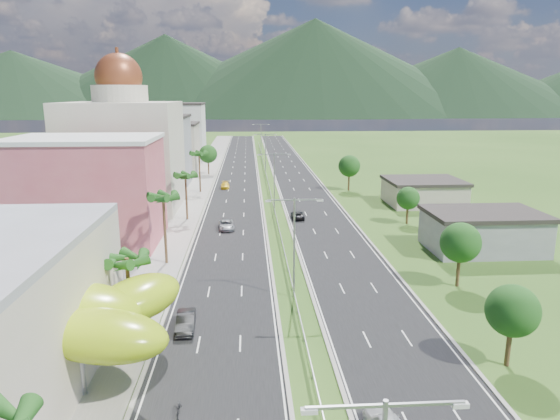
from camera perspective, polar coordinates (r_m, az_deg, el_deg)
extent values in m
plane|color=#2D5119|center=(45.97, 2.76, -14.80)|extent=(500.00, 500.00, 0.00)
cube|color=black|center=(132.12, -4.83, 3.77)|extent=(11.00, 260.00, 0.04)
cube|color=black|center=(132.65, 1.67, 3.84)|extent=(11.00, 260.00, 0.04)
cube|color=gray|center=(132.65, -8.95, 3.71)|extent=(7.00, 260.00, 0.12)
cube|color=gray|center=(114.35, -1.24, 2.64)|extent=(0.08, 216.00, 0.28)
cube|color=gray|center=(215.42, -2.42, 7.53)|extent=(0.10, 0.12, 0.70)
cube|color=gray|center=(19.01, 7.48, -21.42)|extent=(2.88, 0.12, 0.12)
cube|color=gray|center=(19.72, 16.28, -20.49)|extent=(2.88, 0.12, 0.12)
cube|color=silver|center=(18.89, 3.36, -21.94)|extent=(0.60, 0.25, 0.18)
cube|color=silver|center=(20.21, 19.90, -20.21)|extent=(0.60, 0.25, 0.18)
cylinder|color=gray|center=(53.03, 1.62, -4.44)|extent=(0.20, 0.20, 11.00)
cube|color=gray|center=(51.56, 0.07, 1.15)|extent=(2.88, 0.12, 0.12)
cube|color=gray|center=(51.83, 3.25, 1.19)|extent=(2.88, 0.12, 0.12)
cube|color=silver|center=(51.52, -1.35, 1.02)|extent=(0.60, 0.25, 0.18)
cube|color=silver|center=(52.02, 4.65, 1.10)|extent=(0.60, 0.25, 0.18)
cylinder|color=gray|center=(91.86, -0.66, 3.12)|extent=(0.20, 0.20, 11.00)
cube|color=gray|center=(91.02, -1.58, 6.40)|extent=(2.88, 0.12, 0.12)
cube|color=gray|center=(91.17, 0.24, 6.42)|extent=(2.88, 0.12, 0.12)
cube|color=silver|center=(90.99, -2.39, 6.33)|extent=(0.60, 0.25, 0.18)
cube|color=silver|center=(91.28, 1.04, 6.36)|extent=(0.60, 0.25, 0.18)
cylinder|color=gray|center=(136.35, -1.67, 6.43)|extent=(0.20, 0.20, 11.00)
cube|color=gray|center=(135.79, -2.30, 8.64)|extent=(2.88, 0.12, 0.12)
cube|color=gray|center=(135.89, -1.07, 8.65)|extent=(2.88, 0.12, 0.12)
cube|color=silver|center=(135.77, -2.84, 8.59)|extent=(0.60, 0.25, 0.18)
cube|color=silver|center=(135.96, -0.53, 8.61)|extent=(0.60, 0.25, 0.18)
cylinder|color=gray|center=(181.10, -2.18, 8.10)|extent=(0.20, 0.20, 11.00)
cube|color=gray|center=(180.67, -2.66, 9.77)|extent=(2.88, 0.12, 0.12)
cube|color=gray|center=(180.75, -1.73, 9.78)|extent=(2.88, 0.12, 0.12)
cube|color=silver|center=(180.66, -3.07, 9.73)|extent=(0.60, 0.25, 0.18)
cube|color=silver|center=(180.80, -1.32, 9.75)|extent=(0.60, 0.25, 0.18)
cylinder|color=gray|center=(47.14, -28.17, -12.99)|extent=(0.50, 0.50, 4.00)
cylinder|color=gray|center=(40.54, -21.73, -16.68)|extent=(0.50, 0.50, 4.00)
cylinder|color=gray|center=(39.58, -28.91, -18.22)|extent=(0.50, 0.50, 4.00)
cylinder|color=gray|center=(44.24, -17.19, -13.69)|extent=(0.50, 0.50, 4.00)
cube|color=#BE4E5B|center=(77.26, -21.14, 1.81)|extent=(20.00, 15.00, 15.00)
cube|color=#BEB09E|center=(98.80, -17.36, 5.88)|extent=(20.00, 20.00, 20.00)
cylinder|color=#BEB09E|center=(98.12, -17.83, 12.55)|extent=(10.00, 10.00, 3.00)
sphere|color=brown|center=(98.16, -17.96, 14.29)|extent=(8.40, 8.40, 8.40)
cube|color=gray|center=(123.11, -14.16, 6.47)|extent=(16.00, 15.00, 16.00)
cube|color=#B2A892|center=(144.84, -12.59, 6.91)|extent=(16.00, 15.00, 13.00)
cube|color=silver|center=(167.29, -11.44, 8.63)|extent=(16.00, 15.00, 18.00)
cube|color=gray|center=(75.51, 22.18, -2.43)|extent=(15.00, 10.00, 5.00)
cube|color=#B2A892|center=(103.28, 16.06, 1.87)|extent=(14.00, 12.00, 4.40)
cylinder|color=#47301C|center=(47.16, -16.82, -9.59)|extent=(0.36, 0.36, 7.50)
cylinder|color=#47301C|center=(65.51, -13.01, -2.25)|extent=(0.36, 0.36, 9.00)
cylinder|color=#47301C|center=(87.77, -10.65, 1.42)|extent=(0.36, 0.36, 8.00)
cylinder|color=#47301C|center=(112.17, -9.16, 4.23)|extent=(0.36, 0.36, 8.80)
cylinder|color=#47301C|center=(137.09, -8.17, 5.05)|extent=(0.40, 0.40, 4.90)
sphere|color=#1F5019|center=(136.68, -8.22, 6.36)|extent=(4.90, 4.90, 4.90)
cylinder|color=#47301C|center=(45.35, 24.70, -13.52)|extent=(0.40, 0.40, 4.20)
sphere|color=#1F5019|center=(44.25, 25.04, -10.38)|extent=(4.20, 4.20, 4.20)
cylinder|color=#47301C|center=(60.60, 19.72, -6.17)|extent=(0.40, 0.40, 4.55)
sphere|color=#1F5019|center=(59.74, 19.94, -3.52)|extent=(4.55, 4.55, 4.55)
cylinder|color=#47301C|center=(86.90, 14.35, -0.28)|extent=(0.40, 0.40, 3.85)
sphere|color=#1F5019|center=(86.37, 14.44, 1.31)|extent=(3.85, 3.85, 3.85)
cylinder|color=#47301C|center=(114.25, 7.87, 3.44)|extent=(0.40, 0.40, 4.90)
sphere|color=#1F5019|center=(113.76, 7.92, 5.00)|extent=(4.90, 4.90, 4.90)
imported|color=black|center=(48.45, -10.71, -12.40)|extent=(1.90, 4.83, 1.57)
imported|color=#94979B|center=(81.37, -6.15, -1.70)|extent=(2.86, 5.35, 1.43)
imported|color=gold|center=(116.66, -6.28, 2.83)|extent=(2.02, 4.75, 1.37)
imported|color=black|center=(87.78, 2.02, -0.57)|extent=(2.16, 4.65, 1.29)
imported|color=black|center=(37.51, -11.49, -21.10)|extent=(0.62, 1.75, 1.10)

